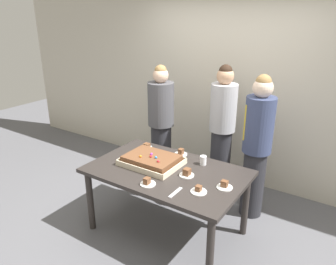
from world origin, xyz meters
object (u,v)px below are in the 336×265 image
(plated_slice_far_right, at_px, (187,173))
(plated_slice_center_front, at_px, (225,186))
(drink_cup_nearest, at_px, (203,160))
(plated_slice_far_left, at_px, (147,183))
(cake_server_utensil, at_px, (175,192))
(party_table, at_px, (167,177))
(person_green_shirt_behind, at_px, (257,145))
(person_striped_tie_right, at_px, (161,125))
(plated_slice_near_left, at_px, (181,153))
(sheet_cake, at_px, (152,160))
(person_serving_front, at_px, (222,130))
(plated_slice_near_right, at_px, (199,190))
(plated_slice_center_back, at_px, (146,147))

(plated_slice_far_right, relative_size, plated_slice_center_front, 1.00)
(plated_slice_center_front, relative_size, drink_cup_nearest, 1.50)
(plated_slice_center_front, bearing_deg, plated_slice_far_left, -151.19)
(plated_slice_far_left, bearing_deg, cake_server_utensil, 3.52)
(plated_slice_center_front, bearing_deg, cake_server_utensil, -135.22)
(party_table, bearing_deg, person_green_shirt_behind, 51.70)
(plated_slice_far_left, distance_m, person_striped_tie_right, 1.39)
(plated_slice_center_front, bearing_deg, drink_cup_nearest, 140.69)
(plated_slice_near_left, bearing_deg, plated_slice_far_left, -83.59)
(plated_slice_far_left, height_order, cake_server_utensil, plated_slice_far_left)
(sheet_cake, height_order, plated_slice_near_left, sheet_cake)
(person_serving_front, relative_size, person_green_shirt_behind, 1.01)
(plated_slice_far_right, relative_size, cake_server_utensil, 0.75)
(person_green_shirt_behind, bearing_deg, person_striped_tie_right, -44.22)
(plated_slice_near_right, xyz_separation_m, cake_server_utensil, (-0.17, -0.13, -0.01))
(party_table, relative_size, plated_slice_center_back, 10.75)
(plated_slice_near_left, distance_m, person_green_shirt_behind, 0.86)
(sheet_cake, distance_m, cake_server_utensil, 0.63)
(party_table, height_order, sheet_cake, sheet_cake)
(sheet_cake, xyz_separation_m, person_serving_front, (0.34, 1.05, 0.09))
(drink_cup_nearest, height_order, person_striped_tie_right, person_striped_tie_right)
(drink_cup_nearest, height_order, person_serving_front, person_serving_front)
(drink_cup_nearest, distance_m, person_green_shirt_behind, 0.66)
(plated_slice_far_right, relative_size, plated_slice_center_back, 1.00)
(plated_slice_near_left, distance_m, plated_slice_center_front, 0.82)
(plated_slice_center_front, height_order, person_serving_front, person_serving_front)
(plated_slice_near_left, xyz_separation_m, person_serving_front, (0.20, 0.68, 0.12))
(plated_slice_center_front, height_order, cake_server_utensil, plated_slice_center_front)
(plated_slice_near_left, distance_m, plated_slice_far_right, 0.50)
(plated_slice_far_left, xyz_separation_m, plated_slice_center_front, (0.63, 0.35, -0.00))
(plated_slice_near_left, bearing_deg, person_green_shirt_behind, 30.85)
(person_green_shirt_behind, relative_size, person_striped_tie_right, 1.01)
(sheet_cake, distance_m, person_serving_front, 1.11)
(plated_slice_near_right, distance_m, drink_cup_nearest, 0.57)
(plated_slice_center_front, bearing_deg, person_serving_front, 115.83)
(plated_slice_near_left, height_order, plated_slice_center_front, plated_slice_near_left)
(party_table, bearing_deg, cake_server_utensil, -46.72)
(plated_slice_center_back, bearing_deg, plated_slice_center_front, -16.31)
(party_table, distance_m, cake_server_utensil, 0.47)
(plated_slice_center_back, bearing_deg, cake_server_utensil, -38.91)
(plated_slice_center_back, height_order, person_serving_front, person_serving_front)
(party_table, relative_size, person_serving_front, 0.94)
(plated_slice_far_left, bearing_deg, sheet_cake, 120.77)
(cake_server_utensil, xyz_separation_m, person_striped_tie_right, (-0.97, 1.19, 0.11))
(party_table, bearing_deg, sheet_cake, 174.14)
(person_green_shirt_behind, xyz_separation_m, person_striped_tie_right, (-1.32, 0.03, -0.02))
(drink_cup_nearest, bearing_deg, cake_server_utensil, -84.94)
(plated_slice_near_left, relative_size, plated_slice_far_right, 1.00)
(party_table, xyz_separation_m, person_green_shirt_behind, (0.66, 0.83, 0.22))
(plated_slice_near_right, xyz_separation_m, plated_slice_far_left, (-0.47, -0.15, 0.01))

